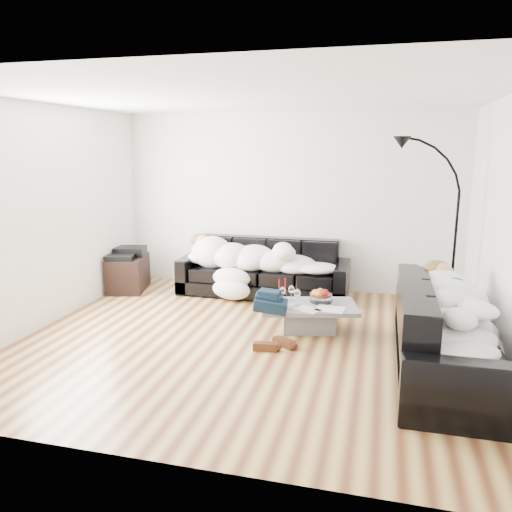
% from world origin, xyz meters
% --- Properties ---
extents(ground, '(5.00, 5.00, 0.00)m').
position_xyz_m(ground, '(0.00, 0.00, 0.00)').
color(ground, brown).
rests_on(ground, ground).
extents(wall_back, '(5.00, 0.02, 2.60)m').
position_xyz_m(wall_back, '(0.00, 2.25, 1.30)').
color(wall_back, silver).
rests_on(wall_back, ground).
extents(wall_left, '(0.02, 4.50, 2.60)m').
position_xyz_m(wall_left, '(-2.50, 0.00, 1.30)').
color(wall_left, silver).
rests_on(wall_left, ground).
extents(wall_right, '(0.02, 4.50, 2.60)m').
position_xyz_m(wall_right, '(2.50, 0.00, 1.30)').
color(wall_right, silver).
rests_on(wall_right, ground).
extents(ceiling, '(5.00, 5.00, 0.00)m').
position_xyz_m(ceiling, '(0.00, 0.00, 2.60)').
color(ceiling, white).
rests_on(ceiling, ground).
extents(sofa_back, '(2.42, 0.84, 0.79)m').
position_xyz_m(sofa_back, '(-0.27, 1.79, 0.40)').
color(sofa_back, black).
rests_on(sofa_back, ground).
extents(sofa_right, '(0.91, 2.11, 0.86)m').
position_xyz_m(sofa_right, '(2.01, -0.36, 0.43)').
color(sofa_right, black).
rests_on(sofa_right, ground).
extents(sleeper_back, '(2.05, 0.71, 0.41)m').
position_xyz_m(sleeper_back, '(-0.27, 1.74, 0.62)').
color(sleeper_back, white).
rests_on(sleeper_back, sofa_back).
extents(sleeper_right, '(0.77, 1.81, 0.44)m').
position_xyz_m(sleeper_right, '(2.01, -0.36, 0.64)').
color(sleeper_right, white).
rests_on(sleeper_right, sofa_right).
extents(teal_cushion, '(0.42, 0.38, 0.20)m').
position_xyz_m(teal_cushion, '(1.95, 0.29, 0.72)').
color(teal_cushion, '#0E5A65').
rests_on(teal_cushion, sofa_right).
extents(coffee_table, '(1.21, 0.87, 0.32)m').
position_xyz_m(coffee_table, '(0.59, 0.49, 0.16)').
color(coffee_table, '#939699').
rests_on(coffee_table, ground).
extents(fruit_bowl, '(0.30, 0.30, 0.16)m').
position_xyz_m(fruit_bowl, '(0.70, 0.62, 0.40)').
color(fruit_bowl, white).
rests_on(fruit_bowl, coffee_table).
extents(wine_glass_a, '(0.08, 0.08, 0.18)m').
position_xyz_m(wine_glass_a, '(0.36, 0.59, 0.41)').
color(wine_glass_a, white).
rests_on(wine_glass_a, coffee_table).
extents(wine_glass_b, '(0.08, 0.08, 0.18)m').
position_xyz_m(wine_glass_b, '(0.27, 0.52, 0.41)').
color(wine_glass_b, white).
rests_on(wine_glass_b, coffee_table).
extents(wine_glass_c, '(0.09, 0.09, 0.19)m').
position_xyz_m(wine_glass_c, '(0.45, 0.44, 0.41)').
color(wine_glass_c, white).
rests_on(wine_glass_c, coffee_table).
extents(candle_left, '(0.05, 0.05, 0.23)m').
position_xyz_m(candle_left, '(0.20, 0.66, 0.43)').
color(candle_left, maroon).
rests_on(candle_left, coffee_table).
extents(candle_right, '(0.05, 0.05, 0.22)m').
position_xyz_m(candle_right, '(0.25, 0.75, 0.43)').
color(candle_right, maroon).
rests_on(candle_right, coffee_table).
extents(newspaper_a, '(0.35, 0.28, 0.01)m').
position_xyz_m(newspaper_a, '(0.84, 0.37, 0.32)').
color(newspaper_a, silver).
rests_on(newspaper_a, coffee_table).
extents(newspaper_b, '(0.33, 0.30, 0.01)m').
position_xyz_m(newspaper_b, '(0.60, 0.29, 0.32)').
color(newspaper_b, silver).
rests_on(newspaper_b, coffee_table).
extents(navy_jacket, '(0.45, 0.40, 0.19)m').
position_xyz_m(navy_jacket, '(0.16, 0.23, 0.49)').
color(navy_jacket, black).
rests_on(navy_jacket, coffee_table).
extents(shoes, '(0.45, 0.35, 0.10)m').
position_xyz_m(shoes, '(0.31, -0.14, 0.05)').
color(shoes, '#472311').
rests_on(shoes, ground).
extents(av_cabinet, '(0.67, 0.84, 0.51)m').
position_xyz_m(av_cabinet, '(-2.29, 1.52, 0.25)').
color(av_cabinet, black).
rests_on(av_cabinet, ground).
extents(stereo, '(0.51, 0.43, 0.13)m').
position_xyz_m(stereo, '(-2.29, 1.52, 0.57)').
color(stereo, black).
rests_on(stereo, av_cabinet).
extents(floor_lamp, '(0.77, 0.55, 1.96)m').
position_xyz_m(floor_lamp, '(2.20, 1.20, 0.98)').
color(floor_lamp, black).
rests_on(floor_lamp, ground).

